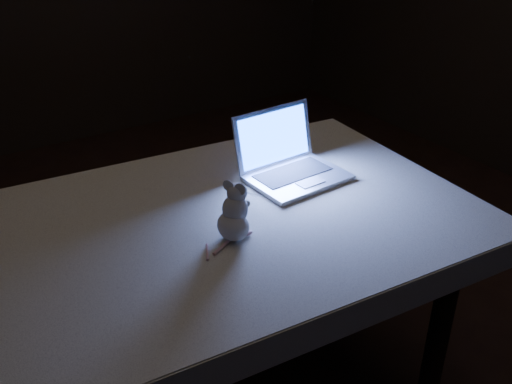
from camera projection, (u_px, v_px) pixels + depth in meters
floor at (249, 343)px, 2.35m from camera, size 5.00×5.00×0.00m
table at (226, 318)px, 1.91m from camera, size 1.51×1.04×0.77m
tablecloth at (246, 230)px, 1.74m from camera, size 1.66×1.21×0.09m
laptop at (299, 151)px, 1.88m from camera, size 0.33×0.30×0.22m
plush_mouse at (233, 212)px, 1.57m from camera, size 0.14×0.14×0.17m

